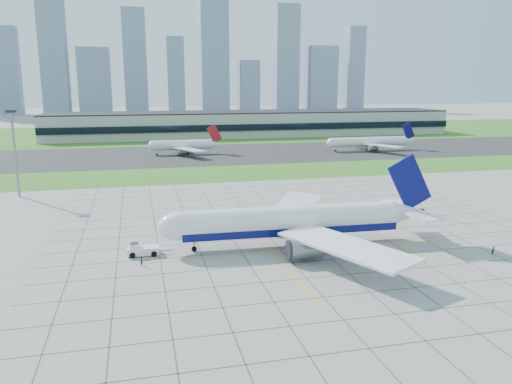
% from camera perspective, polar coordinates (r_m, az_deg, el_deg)
% --- Properties ---
extents(ground, '(1400.00, 1400.00, 0.00)m').
position_cam_1_polar(ground, '(104.20, 7.06, -6.18)').
color(ground, '#989893').
rests_on(ground, ground).
extents(grass_median, '(700.00, 35.00, 0.04)m').
position_cam_1_polar(grass_median, '(188.67, -2.54, 2.18)').
color(grass_median, '#36691E').
rests_on(grass_median, ground).
extents(asphalt_taxiway, '(700.00, 75.00, 0.04)m').
position_cam_1_polar(asphalt_taxiway, '(242.26, -5.05, 4.36)').
color(asphalt_taxiway, '#383838').
rests_on(asphalt_taxiway, ground).
extents(grass_far, '(700.00, 145.00, 0.04)m').
position_cam_1_polar(grass_far, '(350.75, -7.76, 6.69)').
color(grass_far, '#36691E').
rests_on(grass_far, ground).
extents(apron_markings, '(120.00, 130.00, 0.03)m').
position_cam_1_polar(apron_markings, '(114.28, 5.31, -4.47)').
color(apron_markings, '#474744').
rests_on(apron_markings, ground).
extents(terminal, '(260.00, 43.00, 15.80)m').
position_cam_1_polar(terminal, '(331.93, -0.39, 7.87)').
color(terminal, '#B7B7B2').
rests_on(terminal, ground).
extents(light_mast, '(2.50, 2.50, 25.60)m').
position_cam_1_polar(light_mast, '(162.03, -25.93, 5.11)').
color(light_mast, gray).
rests_on(light_mast, ground).
extents(city_skyline, '(523.00, 32.40, 160.00)m').
position_cam_1_polar(city_skyline, '(613.60, -11.41, 14.38)').
color(city_skyline, '#808EA8').
rests_on(city_skyline, ground).
extents(airliner, '(58.50, 59.23, 18.41)m').
position_cam_1_polar(airliner, '(103.05, 4.18, -3.40)').
color(airliner, white).
rests_on(airliner, ground).
extents(pushback_tug, '(9.03, 3.34, 2.50)m').
position_cam_1_polar(pushback_tug, '(100.41, -12.94, -6.45)').
color(pushback_tug, white).
rests_on(pushback_tug, ground).
extents(crew_near, '(0.51, 0.72, 1.85)m').
position_cam_1_polar(crew_near, '(94.75, -12.94, -7.70)').
color(crew_near, black).
rests_on(crew_near, ground).
extents(crew_far, '(0.83, 0.68, 1.58)m').
position_cam_1_polar(crew_far, '(108.69, 25.49, -6.09)').
color(crew_far, '#2A281C').
rests_on(crew_far, ground).
extents(distant_jet_1, '(33.09, 42.66, 14.08)m').
position_cam_1_polar(distant_jet_1, '(241.94, -8.26, 5.34)').
color(distant_jet_1, white).
rests_on(distant_jet_1, ground).
extents(distant_jet_2, '(45.70, 42.66, 14.08)m').
position_cam_1_polar(distant_jet_2, '(259.83, 12.83, 5.62)').
color(distant_jet_2, white).
rests_on(distant_jet_2, ground).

